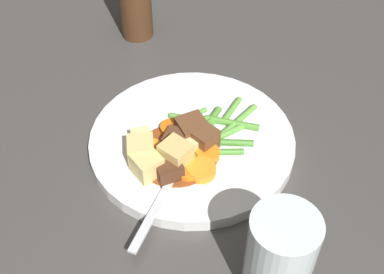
{
  "coord_description": "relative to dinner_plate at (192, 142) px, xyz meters",
  "views": [
    {
      "loc": [
        0.3,
        0.35,
        0.49
      ],
      "look_at": [
        0.0,
        0.0,
        0.02
      ],
      "focal_mm": 47.85,
      "sensor_mm": 36.0,
      "label": 1
    }
  ],
  "objects": [
    {
      "name": "meat_chunk_3",
      "position": [
        -0.0,
        0.0,
        0.02
      ],
      "size": [
        0.04,
        0.04,
        0.03
      ],
      "primitive_type": "cube",
      "rotation": [
        0.0,
        0.0,
        1.3
      ],
      "color": "brown",
      "rests_on": "dinner_plate"
    },
    {
      "name": "stew_sauce",
      "position": [
        0.04,
        0.01,
        0.01
      ],
      "size": [
        0.1,
        0.1,
        0.0
      ],
      "primitive_type": "cylinder",
      "color": "brown",
      "rests_on": "dinner_plate"
    },
    {
      "name": "potato_chunk_0",
      "position": [
        0.06,
        -0.03,
        0.02
      ],
      "size": [
        0.03,
        0.03,
        0.02
      ],
      "primitive_type": "cube",
      "rotation": [
        0.0,
        0.0,
        4.27
      ],
      "color": "#EAD68C",
      "rests_on": "dinner_plate"
    },
    {
      "name": "potato_chunk_2",
      "position": [
        0.03,
        0.02,
        0.02
      ],
      "size": [
        0.03,
        0.03,
        0.02
      ],
      "primitive_type": "cube",
      "rotation": [
        0.0,
        0.0,
        1.69
      ],
      "color": "#EAD68C",
      "rests_on": "dinner_plate"
    },
    {
      "name": "green_bean_3",
      "position": [
        -0.07,
        -0.0,
        0.01
      ],
      "size": [
        0.05,
        0.03,
        0.01
      ],
      "primitive_type": "cylinder",
      "rotation": [
        0.0,
        1.57,
        6.64
      ],
      "color": "#66AD42",
      "rests_on": "dinner_plate"
    },
    {
      "name": "green_bean_2",
      "position": [
        -0.06,
        0.02,
        0.01
      ],
      "size": [
        0.08,
        0.02,
        0.01
      ],
      "primitive_type": "cylinder",
      "rotation": [
        0.0,
        1.57,
        6.42
      ],
      "color": "#66AD42",
      "rests_on": "dinner_plate"
    },
    {
      "name": "meat_chunk_2",
      "position": [
        0.03,
        0.0,
        0.02
      ],
      "size": [
        0.04,
        0.04,
        0.02
      ],
      "primitive_type": "cube",
      "rotation": [
        0.0,
        0.0,
        0.47
      ],
      "color": "#56331E",
      "rests_on": "dinner_plate"
    },
    {
      "name": "fork",
      "position": [
        0.08,
        0.04,
        0.01
      ],
      "size": [
        0.16,
        0.09,
        0.0
      ],
      "color": "silver",
      "rests_on": "dinner_plate"
    },
    {
      "name": "green_bean_6",
      "position": [
        -0.01,
        0.02,
        0.01
      ],
      "size": [
        0.07,
        0.04,
        0.01
      ],
      "primitive_type": "cylinder",
      "rotation": [
        0.0,
        1.57,
        6.78
      ],
      "color": "#599E38",
      "rests_on": "dinner_plate"
    },
    {
      "name": "meat_chunk_0",
      "position": [
        0.06,
        0.03,
        0.02
      ],
      "size": [
        0.04,
        0.04,
        0.02
      ],
      "primitive_type": "cube",
      "rotation": [
        0.0,
        0.0,
        4.39
      ],
      "color": "#4C2B19",
      "rests_on": "dinner_plate"
    },
    {
      "name": "green_bean_7",
      "position": [
        -0.05,
        0.02,
        0.01
      ],
      "size": [
        0.05,
        0.06,
        0.01
      ],
      "primitive_type": "cylinder",
      "rotation": [
        0.0,
        1.57,
        5.3
      ],
      "color": "#599E38",
      "rests_on": "dinner_plate"
    },
    {
      "name": "water_glass",
      "position": [
        0.07,
        0.21,
        0.05
      ],
      "size": [
        0.07,
        0.07,
        0.11
      ],
      "primitive_type": "cylinder",
      "color": "silver",
      "rests_on": "ground_plane"
    },
    {
      "name": "green_bean_0",
      "position": [
        -0.03,
        -0.0,
        0.01
      ],
      "size": [
        0.07,
        0.03,
        0.01
      ],
      "primitive_type": "cylinder",
      "rotation": [
        0.0,
        1.57,
        6.66
      ],
      "color": "#599E38",
      "rests_on": "dinner_plate"
    },
    {
      "name": "ground_plane",
      "position": [
        0.0,
        0.0,
        -0.01
      ],
      "size": [
        3.0,
        3.0,
        0.0
      ],
      "primitive_type": "plane",
      "color": "#423F3D"
    },
    {
      "name": "green_bean_5",
      "position": [
        -0.02,
        -0.03,
        0.01
      ],
      "size": [
        0.05,
        0.01,
        0.01
      ],
      "primitive_type": "cylinder",
      "rotation": [
        0.0,
        1.57,
        6.18
      ],
      "color": "#66AD42",
      "rests_on": "dinner_plate"
    },
    {
      "name": "dinner_plate",
      "position": [
        0.0,
        0.0,
        0.0
      ],
      "size": [
        0.27,
        0.27,
        0.02
      ],
      "primitive_type": "cylinder",
      "color": "white",
      "rests_on": "ground_plane"
    },
    {
      "name": "potato_chunk_3",
      "position": [
        0.07,
        -0.01,
        0.02
      ],
      "size": [
        0.04,
        0.04,
        0.03
      ],
      "primitive_type": "cube",
      "rotation": [
        0.0,
        0.0,
        5.68
      ],
      "color": "#E5CC7A",
      "rests_on": "dinner_plate"
    },
    {
      "name": "potato_chunk_1",
      "position": [
        0.08,
        0.01,
        0.02
      ],
      "size": [
        0.03,
        0.04,
        0.03
      ],
      "primitive_type": "cube",
      "rotation": [
        0.0,
        0.0,
        4.63
      ],
      "color": "#E5CC7A",
      "rests_on": "dinner_plate"
    },
    {
      "name": "green_bean_8",
      "position": [
        -0.02,
        -0.02,
        0.01
      ],
      "size": [
        0.04,
        0.05,
        0.01
      ],
      "primitive_type": "cylinder",
      "rotation": [
        0.0,
        1.57,
        5.33
      ],
      "color": "#599E38",
      "rests_on": "dinner_plate"
    },
    {
      "name": "potato_chunk_4",
      "position": [
        0.05,
        0.02,
        0.03
      ],
      "size": [
        0.04,
        0.04,
        0.04
      ],
      "primitive_type": "cube",
      "rotation": [
        0.0,
        0.0,
        3.3
      ],
      "color": "#DBBC6B",
      "rests_on": "dinner_plate"
    },
    {
      "name": "carrot_slice_3",
      "position": [
        0.01,
        0.04,
        0.01
      ],
      "size": [
        0.04,
        0.04,
        0.01
      ],
      "primitive_type": "cylinder",
      "rotation": [
        0.0,
        0.0,
        2.59
      ],
      "color": "orange",
      "rests_on": "dinner_plate"
    },
    {
      "name": "meat_chunk_1",
      "position": [
        -0.0,
        0.02,
        0.02
      ],
      "size": [
        0.03,
        0.03,
        0.03
      ],
      "primitive_type": "cube",
      "rotation": [
        0.0,
        0.0,
        1.65
      ],
      "color": "brown",
      "rests_on": "dinner_plate"
    },
    {
      "name": "green_bean_9",
      "position": [
        -0.03,
        0.04,
        0.01
      ],
      "size": [
        0.05,
        0.05,
        0.01
      ],
      "primitive_type": "cylinder",
      "rotation": [
        0.0,
        1.57,
        5.51
      ],
      "color": "#4C8E33",
      "rests_on": "dinner_plate"
    },
    {
      "name": "carrot_slice_1",
      "position": [
        0.03,
        0.05,
        0.01
      ],
      "size": [
        0.05,
        0.05,
        0.01
      ],
      "primitive_type": "cylinder",
      "rotation": [
        0.0,
        0.0,
        3.91
      ],
      "color": "orange",
      "rests_on": "dinner_plate"
    },
    {
      "name": "green_bean_4",
      "position": [
        -0.03,
        0.03,
        0.01
      ],
      "size": [
        0.07,
        0.02,
        0.01
      ],
      "primitive_type": "cylinder",
      "rotation": [
        0.0,
        1.57,
        6.13
      ],
      "color": "#66AD42",
      "rests_on": "dinner_plate"
    },
    {
      "name": "pepper_mill",
      "position": [
        -0.1,
        -0.25,
        0.06
      ],
      "size": [
        0.05,
        0.05,
        0.13
      ],
      "primitive_type": "cylinder",
      "color": "#4C2D19",
      "rests_on": "ground_plane"
    },
    {
      "name": "carrot_slice_0",
      "position": [
        0.01,
        -0.02,
        0.01
      ],
      "size": [
        0.03,
        0.03,
        0.01
      ],
      "primitive_type": "cylinder",
      "rotation": [
        0.0,
        0.0,
        3.09
      ],
      "color": "orange",
      "rests_on": "dinner_plate"
    },
    {
      "name": "green_bean_1",
      "position": [
        -0.0,
        0.04,
        0.01
      ],
      "size": [
        0.06,
        0.06,
        0.01
      ],
      "primitive_type": "cylinder",
      "rotation": [
        0.0,
        1.57,
        5.58
      ],
      "color": "#4C8E33",
      "rests_on": "dinner_plate"
    },
    {
      "name": "carrot_slice_2",
      "position": [
        0.04,
        0.04,
        0.01
      ],
      "size": [
        0.03,
        0.03,
        0.01
      ],
      "primitive_type": "cylinder",
      "rotation": [
        0.0,
        0.0,
        1.72
      ],
      "color": "orange",
      "rests_on": "dinner_plate"
    },
    {
      "name": "carrot_slice_4",
      "position": [
        0.06,
        -0.01,
        0.01
      ],
      "size": [
        0.05,
        0.05,
        0.01
      ],
      "primitive_type": "cylinder",
      "rotation": [
        0.0,
        0.0,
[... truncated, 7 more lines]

